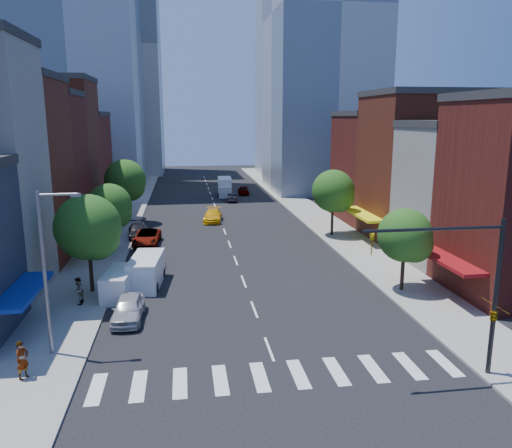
{
  "coord_description": "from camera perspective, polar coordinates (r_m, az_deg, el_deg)",
  "views": [
    {
      "loc": [
        -4.53,
        -25.74,
        12.87
      ],
      "look_at": [
        0.78,
        10.5,
        5.0
      ],
      "focal_mm": 35.0,
      "sensor_mm": 36.0,
      "label": 1
    }
  ],
  "objects": [
    {
      "name": "tree_left_far",
      "position": [
        62.51,
        -14.58,
        4.69
      ],
      "size": [
        5.0,
        5.0,
        7.75
      ],
      "color": "black",
      "rests_on": "sidewalk_left"
    },
    {
      "name": "tree_left_near",
      "position": [
        38.14,
        -18.43,
        -0.62
      ],
      "size": [
        4.8,
        4.8,
        7.3
      ],
      "color": "black",
      "rests_on": "sidewalk_left"
    },
    {
      "name": "traffic_signal",
      "position": [
        27.14,
        24.72,
        -7.76
      ],
      "size": [
        7.24,
        2.24,
        8.0
      ],
      "color": "black",
      "rests_on": "sidewalk_right"
    },
    {
      "name": "traffic_car_oncoming",
      "position": [
        77.68,
        -2.73,
        3.05
      ],
      "size": [
        1.83,
        4.01,
        1.28
      ],
      "primitive_type": "imported",
      "rotation": [
        0.0,
        0.0,
        3.02
      ],
      "color": "black",
      "rests_on": "ground"
    },
    {
      "name": "box_truck",
      "position": [
        83.46,
        -3.6,
        4.19
      ],
      "size": [
        2.63,
        7.4,
        2.93
      ],
      "rotation": [
        0.0,
        0.0,
        -0.06
      ],
      "color": "silver",
      "rests_on": "ground"
    },
    {
      "name": "sidewalk_left",
      "position": [
        67.44,
        -14.97,
        0.77
      ],
      "size": [
        5.0,
        120.0,
        0.15
      ],
      "primitive_type": "cube",
      "color": "gray",
      "rests_on": "ground"
    },
    {
      "name": "tree_right_far",
      "position": [
        54.73,
        8.98,
        3.56
      ],
      "size": [
        4.6,
        4.6,
        7.2
      ],
      "color": "black",
      "rests_on": "sidewalk_right"
    },
    {
      "name": "cargo_van_near",
      "position": [
        37.91,
        -15.41,
        -6.64
      ],
      "size": [
        2.29,
        4.71,
        1.94
      ],
      "rotation": [
        0.0,
        0.0,
        -0.11
      ],
      "color": "white",
      "rests_on": "ground"
    },
    {
      "name": "cargo_van_far",
      "position": [
        39.74,
        -12.45,
        -5.33
      ],
      "size": [
        2.71,
        5.63,
        2.32
      ],
      "rotation": [
        0.0,
        0.0,
        -0.1
      ],
      "color": "white",
      "rests_on": "ground"
    },
    {
      "name": "taxi",
      "position": [
        62.89,
        -4.96,
        0.97
      ],
      "size": [
        2.78,
        5.43,
        1.51
      ],
      "primitive_type": "imported",
      "rotation": [
        0.0,
        0.0,
        -0.13
      ],
      "color": "#F5B30C",
      "rests_on": "ground"
    },
    {
      "name": "tower_far_w",
      "position": [
        122.43,
        -15.43,
        18.81
      ],
      "size": [
        18.0,
        18.0,
        56.0
      ],
      "primitive_type": "cube",
      "color": "#9EA5AD",
      "rests_on": "ground"
    },
    {
      "name": "crosswalk",
      "position": [
        26.51,
        2.68,
        -16.91
      ],
      "size": [
        19.0,
        3.0,
        0.01
      ],
      "primitive_type": "cube",
      "color": "silver",
      "rests_on": "ground"
    },
    {
      "name": "bldg_left_4",
      "position": [
        65.49,
        -23.08,
        7.34
      ],
      "size": [
        12.0,
        9.0,
        17.0
      ],
      "primitive_type": "cube",
      "color": "maroon",
      "rests_on": "ground"
    },
    {
      "name": "parked_car_second",
      "position": [
        44.2,
        -11.89,
        -4.03
      ],
      "size": [
        2.0,
        4.8,
        1.55
      ],
      "primitive_type": "imported",
      "rotation": [
        0.0,
        0.0,
        0.08
      ],
      "color": "black",
      "rests_on": "ground"
    },
    {
      "name": "bldg_right_2",
      "position": [
        56.17,
        18.85,
        5.99
      ],
      "size": [
        12.0,
        10.0,
        15.0
      ],
      "primitive_type": "cube",
      "color": "maroon",
      "rests_on": "ground"
    },
    {
      "name": "streetlight",
      "position": [
        28.73,
        -22.74,
        -4.17
      ],
      "size": [
        2.25,
        0.25,
        9.0
      ],
      "color": "slate",
      "rests_on": "sidewalk_left"
    },
    {
      "name": "traffic_car_far",
      "position": [
        84.77,
        -1.44,
        3.88
      ],
      "size": [
        1.91,
        4.35,
        1.46
      ],
      "primitive_type": "imported",
      "rotation": [
        0.0,
        0.0,
        3.1
      ],
      "color": "#999999",
      "rests_on": "ground"
    },
    {
      "name": "sidewalk_right",
      "position": [
        69.1,
        6.08,
        1.38
      ],
      "size": [
        5.0,
        120.0,
        0.15
      ],
      "primitive_type": "cube",
      "color": "gray",
      "rests_on": "ground"
    },
    {
      "name": "parked_car_rear",
      "position": [
        55.65,
        -13.26,
        -0.77
      ],
      "size": [
        2.66,
        5.48,
        1.54
      ],
      "primitive_type": "imported",
      "rotation": [
        0.0,
        0.0,
        0.1
      ],
      "color": "black",
      "rests_on": "ground"
    },
    {
      "name": "bldg_left_5",
      "position": [
        74.85,
        -21.15,
        6.43
      ],
      "size": [
        12.0,
        10.0,
        13.0
      ],
      "primitive_type": "cube",
      "color": "#541815",
      "rests_on": "ground"
    },
    {
      "name": "parked_car_third",
      "position": [
        52.54,
        -12.35,
        -1.49
      ],
      "size": [
        2.83,
        5.6,
        1.52
      ],
      "primitive_type": "imported",
      "rotation": [
        0.0,
        0.0,
        -0.06
      ],
      "color": "#999999",
      "rests_on": "ground"
    },
    {
      "name": "pedestrian_near",
      "position": [
        27.99,
        -25.15,
        -13.89
      ],
      "size": [
        0.78,
        0.86,
        1.97
      ],
      "primitive_type": "imported",
      "rotation": [
        0.0,
        0.0,
        1.0
      ],
      "color": "#999999",
      "rests_on": "sidewalk_left"
    },
    {
      "name": "bldg_right_1",
      "position": [
        48.57,
        23.52,
        2.98
      ],
      "size": [
        12.0,
        8.0,
        12.0
      ],
      "primitive_type": "cube",
      "color": "beige",
      "rests_on": "ground"
    },
    {
      "name": "bldg_left_3",
      "position": [
        57.41,
        -25.09,
        5.62
      ],
      "size": [
        12.0,
        8.0,
        15.0
      ],
      "primitive_type": "cube",
      "color": "#541815",
      "rests_on": "ground"
    },
    {
      "name": "tree_left_mid",
      "position": [
        48.86,
        -16.24,
        1.81
      ],
      "size": [
        4.2,
        4.2,
        6.65
      ],
      "color": "black",
      "rests_on": "sidewalk_left"
    },
    {
      "name": "bldg_right_3",
      "position": [
        65.28,
        14.82,
        6.12
      ],
      "size": [
        12.0,
        10.0,
        13.0
      ],
      "primitive_type": "cube",
      "color": "#541815",
      "rests_on": "ground"
    },
    {
      "name": "tower_ne",
      "position": [
        92.7,
        7.76,
        22.67
      ],
      "size": [
        18.0,
        20.0,
        60.0
      ],
      "primitive_type": "cube",
      "color": "#9EA5AD",
      "rests_on": "ground"
    },
    {
      "name": "tree_right_near",
      "position": [
        38.35,
        16.88,
        -1.49
      ],
      "size": [
        4.0,
        4.0,
        6.2
      ],
      "color": "black",
      "rests_on": "sidewalk_right"
    },
    {
      "name": "pedestrian_far",
      "position": [
        36.84,
        -19.65,
        -7.23
      ],
      "size": [
        0.75,
        0.95,
        1.91
      ],
      "primitive_type": "imported",
      "rotation": [
        0.0,
        0.0,
        -1.6
      ],
      "color": "#999999",
      "rests_on": "sidewalk_left"
    },
    {
      "name": "ground",
      "position": [
        29.13,
        1.52,
        -14.1
      ],
      "size": [
        220.0,
        220.0,
        0.0
      ],
      "primitive_type": "plane",
      "color": "black",
      "rests_on": "ground"
    },
    {
      "name": "parked_car_front",
      "position": [
        33.6,
        -14.4,
        -9.35
      ],
      "size": [
        2.03,
        4.68,
        1.57
      ],
      "primitive_type": "imported",
      "rotation": [
        0.0,
        0.0,
        -0.04
      ],
      "color": "#B0B0B5",
      "rests_on": "ground"
    }
  ]
}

